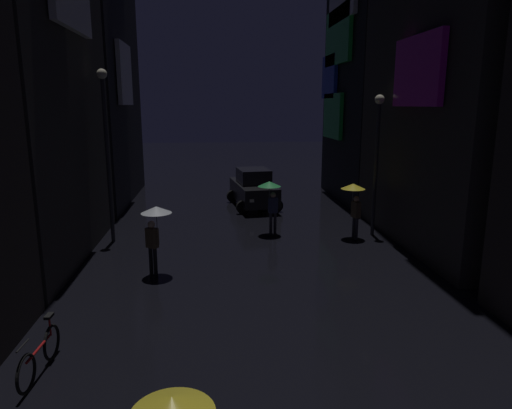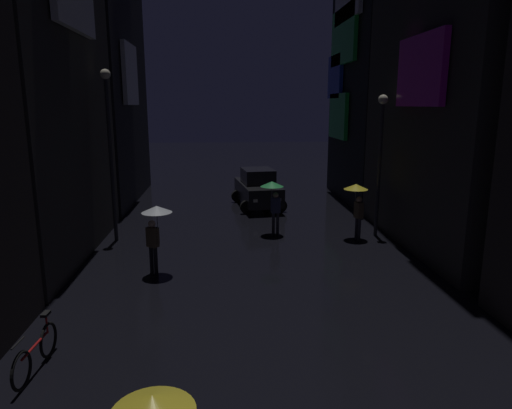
% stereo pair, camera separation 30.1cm
% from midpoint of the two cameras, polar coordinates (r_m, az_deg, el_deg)
% --- Properties ---
extents(building_right_far, '(4.25, 7.07, 13.56)m').
position_cam_midpoint_polar(building_right_far, '(25.38, 14.70, 16.02)').
color(building_right_far, black).
rests_on(building_right_far, ground).
extents(pedestrian_far_right_yellow, '(0.90, 0.90, 2.12)m').
position_cam_midpoint_polar(pedestrian_far_right_yellow, '(17.53, 11.67, 1.09)').
color(pedestrian_far_right_yellow, '#2D2D38').
rests_on(pedestrian_far_right_yellow, ground).
extents(pedestrian_foreground_left_clear, '(0.90, 0.90, 2.12)m').
position_cam_midpoint_polar(pedestrian_foreground_left_clear, '(13.79, -13.13, -2.04)').
color(pedestrian_foreground_left_clear, black).
rests_on(pedestrian_foreground_left_clear, ground).
extents(pedestrian_near_crossing_green, '(0.90, 0.90, 2.12)m').
position_cam_midpoint_polar(pedestrian_near_crossing_green, '(17.77, 1.35, 1.49)').
color(pedestrian_near_crossing_green, '#2D2D38').
rests_on(pedestrian_near_crossing_green, ground).
extents(bicycle_parked_at_storefront, '(0.21, 1.82, 0.96)m').
position_cam_midpoint_polar(bicycle_parked_at_storefront, '(10.03, -26.21, -16.56)').
color(bicycle_parked_at_storefront, black).
rests_on(bicycle_parked_at_storefront, ground).
extents(car_distant, '(2.60, 4.31, 1.92)m').
position_cam_midpoint_polar(car_distant, '(22.68, -0.69, 1.98)').
color(car_distant, black).
rests_on(car_distant, ground).
extents(streetlamp_left_far, '(0.36, 0.36, 6.25)m').
position_cam_midpoint_polar(streetlamp_left_far, '(17.39, -18.68, 7.85)').
color(streetlamp_left_far, '#2D2D33').
rests_on(streetlamp_left_far, ground).
extents(streetlamp_right_far, '(0.36, 0.36, 5.39)m').
position_cam_midpoint_polar(streetlamp_right_far, '(17.98, 14.41, 6.75)').
color(streetlamp_right_far, '#2D2D33').
rests_on(streetlamp_right_far, ground).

